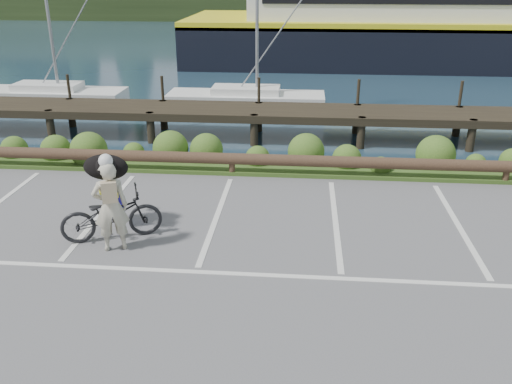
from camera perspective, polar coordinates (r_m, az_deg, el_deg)
ground at (r=10.26m, az=-5.87°, el=-7.24°), size 72.00×72.00×0.00m
harbor_backdrop at (r=87.41m, az=4.36°, el=19.08°), size 170.00×160.00×30.00m
vegetation_strip at (r=15.02m, az=-2.19°, el=2.94°), size 34.00×1.60×0.10m
log_rail at (r=14.38m, az=-2.53°, el=1.82°), size 32.00×0.30×0.60m
bicycle at (r=11.17m, az=-14.98°, el=-2.34°), size 2.10×1.39×1.04m
cyclist at (r=10.60m, az=-15.05°, el=-1.50°), size 0.77×0.64×1.80m
dog at (r=11.48m, az=-15.54°, el=2.54°), size 0.77×1.04×0.54m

